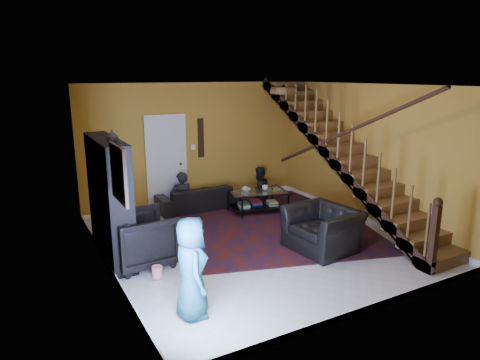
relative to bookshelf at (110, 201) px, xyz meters
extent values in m
plane|color=beige|center=(2.40, -0.60, -0.96)|extent=(5.50, 5.50, 0.00)
plane|color=#BB7A29|center=(2.40, 2.15, 0.44)|extent=(5.20, 0.00, 5.20)
plane|color=#BB7A29|center=(2.40, -3.35, 0.44)|extent=(5.20, 0.00, 5.20)
plane|color=#BB7A29|center=(-0.20, -0.60, 0.44)|extent=(0.00, 5.50, 5.50)
plane|color=#BB7A29|center=(5.00, -0.60, 0.44)|extent=(0.00, 5.50, 5.50)
plane|color=white|center=(2.40, -0.60, 1.84)|extent=(5.50, 5.50, 0.00)
cube|color=silver|center=(2.40, 2.14, -0.91)|extent=(5.20, 0.02, 0.10)
cube|color=silver|center=(-0.19, -0.60, -0.91)|extent=(0.02, 5.50, 0.10)
cube|color=#BB7A29|center=(4.53, -0.60, 0.36)|extent=(0.95, 4.92, 2.83)
cube|color=black|center=(4.07, -0.60, 0.44)|extent=(0.04, 5.02, 3.02)
cylinder|color=black|center=(4.10, -0.60, 0.89)|extent=(0.07, 4.20, 2.44)
cube|color=black|center=(4.10, -3.00, -0.41)|extent=(0.10, 0.10, 1.10)
cube|color=black|center=(0.00, 0.00, 0.04)|extent=(0.35, 1.80, 2.00)
cube|color=black|center=(0.00, 0.00, -0.56)|extent=(0.35, 1.72, 0.03)
cube|color=black|center=(0.00, 0.00, 0.20)|extent=(0.35, 1.72, 0.03)
cube|color=silver|center=(1.70, 2.12, 0.06)|extent=(0.82, 0.05, 2.05)
cube|color=maroon|center=(-0.17, -1.50, 0.79)|extent=(0.04, 0.74, 0.74)
cube|color=black|center=(2.55, 2.13, 0.59)|extent=(0.14, 0.03, 0.90)
cylinder|color=#3F2814|center=(2.40, -1.40, 1.78)|extent=(0.40, 0.40, 0.10)
cube|color=#3E110B|center=(3.19, 0.20, -0.95)|extent=(4.80, 5.16, 0.02)
imported|color=black|center=(2.27, 1.70, -0.70)|extent=(1.85, 0.76, 0.54)
imported|color=black|center=(0.35, -0.55, -0.53)|extent=(1.00, 0.97, 0.87)
imported|color=black|center=(3.25, -1.45, -0.59)|extent=(1.11, 1.24, 0.74)
imported|color=black|center=(1.90, 1.75, -0.74)|extent=(0.52, 0.38, 1.34)
imported|color=black|center=(3.90, 1.75, -0.79)|extent=(0.65, 0.54, 1.25)
imported|color=#1B5668|center=(0.45, -2.33, -0.31)|extent=(0.51, 0.70, 1.32)
cube|color=black|center=(2.78, 0.56, -0.73)|extent=(0.04, 0.04, 0.46)
cube|color=black|center=(3.95, 0.56, -0.73)|extent=(0.04, 0.04, 0.46)
cube|color=black|center=(2.78, 1.22, -0.73)|extent=(0.04, 0.04, 0.46)
cube|color=black|center=(3.95, 1.22, -0.73)|extent=(0.04, 0.04, 0.46)
cube|color=black|center=(3.36, 0.89, -0.84)|extent=(1.30, 0.93, 0.02)
cube|color=silver|center=(3.36, 0.89, -0.50)|extent=(1.37, 1.00, 0.02)
imported|color=#999999|center=(3.55, 0.91, -0.44)|extent=(0.14, 0.14, 0.10)
imported|color=#999999|center=(3.12, 1.04, -0.45)|extent=(0.14, 0.14, 0.10)
imported|color=#999999|center=(3.15, 1.05, -0.47)|extent=(0.24, 0.24, 0.05)
imported|color=#999999|center=(0.00, -0.50, 1.13)|extent=(0.18, 0.18, 0.19)
cylinder|color=red|center=(0.38, -1.15, -0.86)|extent=(0.19, 0.19, 0.18)
camera|label=1|loc=(-1.35, -6.88, 2.02)|focal=32.00mm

